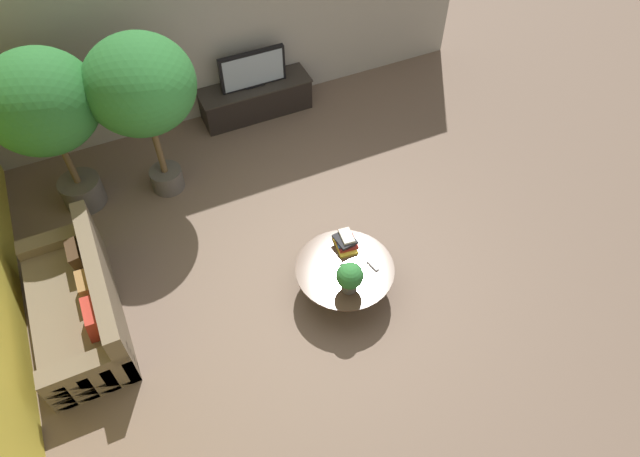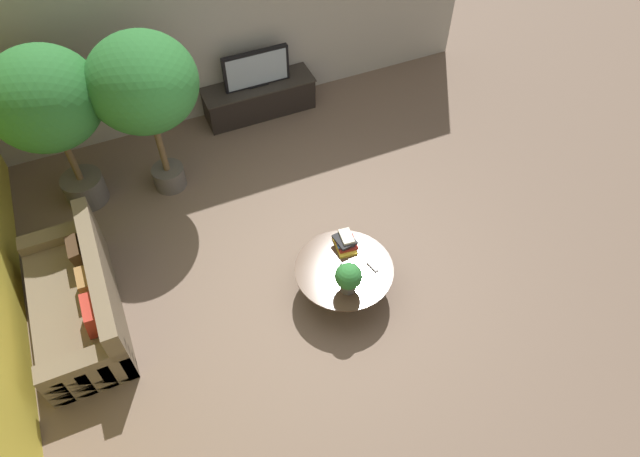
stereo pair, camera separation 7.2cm
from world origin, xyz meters
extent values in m
plane|color=brown|center=(0.00, 0.00, 0.00)|extent=(24.00, 24.00, 0.00)
cube|color=#A39E93|center=(0.00, 3.26, 1.50)|extent=(7.40, 0.12, 3.00)
cube|color=black|center=(0.34, 2.94, 0.24)|extent=(1.58, 0.48, 0.49)
cube|color=#2D2823|center=(0.34, 2.94, 0.48)|extent=(1.61, 0.50, 0.02)
cube|color=black|center=(0.34, 2.94, 0.75)|extent=(0.95, 0.08, 0.53)
cube|color=#99A8B7|center=(0.34, 2.90, 0.75)|extent=(0.87, 0.00, 0.48)
cube|color=black|center=(0.34, 2.94, 0.50)|extent=(0.28, 0.13, 0.02)
cylinder|color=black|center=(0.13, -0.41, 0.01)|extent=(0.59, 0.59, 0.02)
cylinder|color=black|center=(0.13, -0.41, 0.19)|extent=(0.10, 0.10, 0.38)
cylinder|color=#4C3828|center=(0.13, -0.41, 0.39)|extent=(1.08, 1.08, 0.02)
cube|color=brown|center=(-2.63, 0.38, 0.21)|extent=(0.84, 1.88, 0.42)
cube|color=brown|center=(-2.29, 0.38, 0.63)|extent=(0.16, 1.88, 0.42)
cube|color=brown|center=(-2.63, 1.22, 0.27)|extent=(0.84, 0.20, 0.54)
cube|color=brown|center=(-2.63, -0.45, 0.27)|extent=(0.84, 0.20, 0.54)
cube|color=#422D1E|center=(-2.45, 0.81, 0.56)|extent=(0.16, 0.31, 0.30)
cube|color=olive|center=(-2.45, 0.38, 0.55)|extent=(0.14, 0.28, 0.26)
cube|color=#B23328|center=(-2.45, -0.04, 0.57)|extent=(0.15, 0.34, 0.32)
cylinder|color=#514C47|center=(-2.28, 2.16, 0.19)|extent=(0.51, 0.51, 0.37)
cylinder|color=brown|center=(-2.28, 2.16, 0.70)|extent=(0.08, 0.08, 0.64)
ellipsoid|color=#286B2D|center=(-2.28, 2.16, 1.58)|extent=(1.25, 1.25, 1.13)
cylinder|color=#514C47|center=(-1.25, 1.99, 0.15)|extent=(0.41, 0.41, 0.29)
cylinder|color=brown|center=(-1.25, 1.99, 0.67)|extent=(0.08, 0.08, 0.77)
ellipsoid|color=#286B2D|center=(-1.25, 1.99, 1.61)|extent=(1.24, 1.24, 1.10)
cylinder|color=#514C47|center=(0.05, -0.67, 0.46)|extent=(0.16, 0.16, 0.11)
sphere|color=#286B2D|center=(0.05, -0.67, 0.63)|extent=(0.29, 0.29, 0.29)
cube|color=gold|center=(0.26, -0.14, 0.42)|extent=(0.24, 0.33, 0.03)
cube|color=#A32823|center=(0.28, -0.14, 0.45)|extent=(0.24, 0.24, 0.03)
cube|color=#2D4C84|center=(0.26, -0.13, 0.48)|extent=(0.22, 0.21, 0.03)
cube|color=#232326|center=(0.26, -0.13, 0.51)|extent=(0.22, 0.26, 0.03)
cube|color=beige|center=(0.29, -0.12, 0.54)|extent=(0.15, 0.23, 0.03)
cube|color=black|center=(0.15, -0.42, 0.41)|extent=(0.12, 0.15, 0.02)
cube|color=gray|center=(0.41, -0.51, 0.41)|extent=(0.07, 0.16, 0.02)
camera|label=1|loc=(-1.62, -3.57, 5.40)|focal=32.00mm
camera|label=2|loc=(-1.55, -3.60, 5.40)|focal=32.00mm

